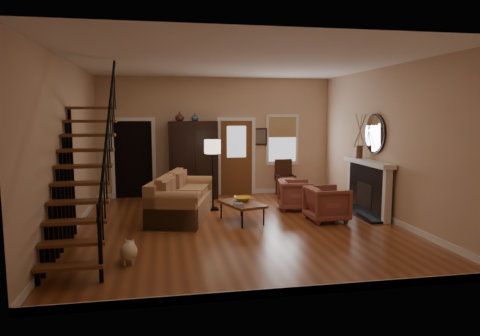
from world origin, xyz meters
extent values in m
plane|color=brown|center=(0.00, 0.00, 0.00)|extent=(7.00, 7.00, 0.00)
plane|color=white|center=(0.00, 0.00, 3.30)|extent=(7.00, 7.00, 0.00)
cube|color=tan|center=(0.00, 3.50, 1.65)|extent=(6.50, 0.04, 3.30)
cube|color=tan|center=(-3.25, 0.00, 1.65)|extent=(0.04, 7.00, 3.30)
cube|color=tan|center=(3.25, 0.00, 1.65)|extent=(0.04, 7.00, 3.30)
cube|color=black|center=(-2.30, 3.65, 1.05)|extent=(1.00, 0.36, 2.10)
cube|color=brown|center=(0.55, 3.48, 1.05)|extent=(0.90, 0.06, 2.10)
cube|color=silver|center=(1.90, 3.47, 1.55)|extent=(0.96, 0.06, 1.46)
cube|color=black|center=(3.13, 0.50, 0.57)|extent=(0.24, 1.60, 1.15)
cube|color=white|center=(3.07, 0.50, 1.20)|extent=(0.30, 1.95, 0.10)
cylinder|color=silver|center=(3.20, 0.50, 1.85)|extent=(0.05, 0.90, 0.90)
imported|color=#4C2619|center=(-1.05, 3.05, 2.22)|extent=(0.24, 0.24, 0.25)
imported|color=#334C60|center=(-0.65, 3.05, 2.21)|extent=(0.20, 0.20, 0.21)
imported|color=gold|center=(0.17, 0.47, 0.46)|extent=(0.37, 0.37, 0.09)
imported|color=maroon|center=(1.94, 0.06, 0.38)|extent=(0.86, 0.84, 0.75)
imported|color=maroon|center=(1.60, 1.26, 0.36)|extent=(0.90, 0.88, 0.71)
camera|label=1|loc=(-1.50, -8.46, 2.29)|focal=32.00mm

